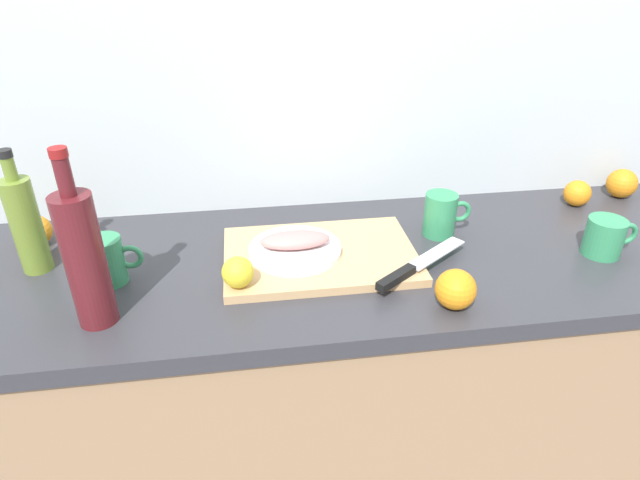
# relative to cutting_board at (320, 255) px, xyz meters

# --- Properties ---
(back_wall) EXTENTS (3.20, 0.05, 2.50)m
(back_wall) POSITION_rel_cutting_board_xyz_m (0.10, 0.32, 0.34)
(back_wall) COLOR silver
(back_wall) RESTS_ON ground_plane
(kitchen_counter) EXTENTS (2.00, 0.60, 0.90)m
(kitchen_counter) POSITION_rel_cutting_board_xyz_m (0.10, -0.00, -0.46)
(kitchen_counter) COLOR #9E7A56
(kitchen_counter) RESTS_ON ground_plane
(cutting_board) EXTENTS (0.44, 0.30, 0.02)m
(cutting_board) POSITION_rel_cutting_board_xyz_m (0.00, 0.00, 0.00)
(cutting_board) COLOR tan
(cutting_board) RESTS_ON kitchen_counter
(white_plate) EXTENTS (0.21, 0.21, 0.01)m
(white_plate) POSITION_rel_cutting_board_xyz_m (-0.06, 0.00, 0.02)
(white_plate) COLOR white
(white_plate) RESTS_ON cutting_board
(fish_fillet) EXTENTS (0.16, 0.07, 0.04)m
(fish_fillet) POSITION_rel_cutting_board_xyz_m (-0.06, 0.00, 0.04)
(fish_fillet) COLOR tan
(fish_fillet) RESTS_ON white_plate
(chef_knife) EXTENTS (0.25, 0.19, 0.02)m
(chef_knife) POSITION_rel_cutting_board_xyz_m (0.18, -0.12, 0.02)
(chef_knife) COLOR silver
(chef_knife) RESTS_ON cutting_board
(lemon_0) EXTENTS (0.07, 0.07, 0.07)m
(lemon_0) POSITION_rel_cutting_board_xyz_m (-0.19, -0.12, 0.04)
(lemon_0) COLOR yellow
(lemon_0) RESTS_ON cutting_board
(olive_oil_bottle) EXTENTS (0.06, 0.06, 0.28)m
(olive_oil_bottle) POSITION_rel_cutting_board_xyz_m (-0.64, 0.05, 0.11)
(olive_oil_bottle) COLOR olive
(olive_oil_bottle) RESTS_ON kitchen_counter
(wine_bottle) EXTENTS (0.07, 0.07, 0.35)m
(wine_bottle) POSITION_rel_cutting_board_xyz_m (-0.46, -0.17, 0.13)
(wine_bottle) COLOR #59191E
(wine_bottle) RESTS_ON kitchen_counter
(coffee_mug_0) EXTENTS (0.12, 0.08, 0.11)m
(coffee_mug_0) POSITION_rel_cutting_board_xyz_m (0.32, 0.08, 0.04)
(coffee_mug_0) COLOR #338C59
(coffee_mug_0) RESTS_ON kitchen_counter
(coffee_mug_1) EXTENTS (0.12, 0.08, 0.11)m
(coffee_mug_1) POSITION_rel_cutting_board_xyz_m (-0.46, -0.03, 0.04)
(coffee_mug_1) COLOR #338C59
(coffee_mug_1) RESTS_ON kitchen_counter
(coffee_mug_2) EXTENTS (0.13, 0.09, 0.09)m
(coffee_mug_2) POSITION_rel_cutting_board_xyz_m (0.66, -0.07, 0.04)
(coffee_mug_2) COLOR #338C59
(coffee_mug_2) RESTS_ON kitchen_counter
(orange_0) EXTENTS (0.08, 0.08, 0.08)m
(orange_0) POSITION_rel_cutting_board_xyz_m (-0.67, 0.17, 0.03)
(orange_0) COLOR orange
(orange_0) RESTS_ON kitchen_counter
(orange_1) EXTENTS (0.08, 0.08, 0.08)m
(orange_1) POSITION_rel_cutting_board_xyz_m (0.24, -0.22, 0.03)
(orange_1) COLOR orange
(orange_1) RESTS_ON kitchen_counter
(orange_2) EXTENTS (0.08, 0.08, 0.08)m
(orange_2) POSITION_rel_cutting_board_xyz_m (0.91, 0.22, 0.03)
(orange_2) COLOR orange
(orange_2) RESTS_ON kitchen_counter
(orange_3) EXTENTS (0.07, 0.07, 0.07)m
(orange_3) POSITION_rel_cutting_board_xyz_m (0.75, 0.18, 0.03)
(orange_3) COLOR orange
(orange_3) RESTS_ON kitchen_counter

